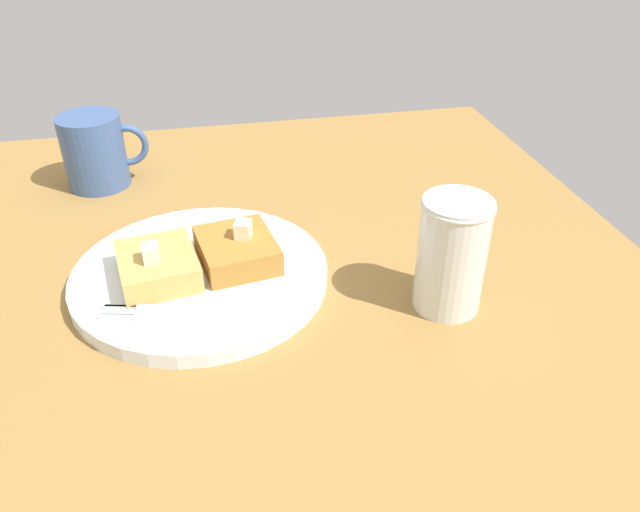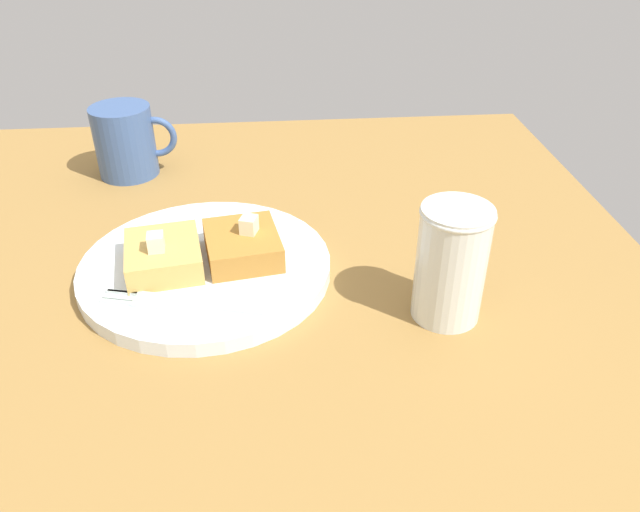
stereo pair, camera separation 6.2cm
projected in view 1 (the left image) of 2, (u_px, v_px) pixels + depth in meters
The scene contains 9 objects.
table_surface at pixel (205, 322), 62.41cm from camera, with size 99.14×99.14×2.61cm, color olive.
plate at pixel (200, 274), 65.45cm from camera, with size 26.69×26.69×1.59cm.
toast_slice_left at pixel (158, 266), 63.07cm from camera, with size 7.56×8.71×2.78cm, color tan.
toast_slice_middle at pixel (237, 250), 65.58cm from camera, with size 7.56×8.71×2.78cm, color #AA722C.
butter_pat_primary at pixel (151, 253), 60.95cm from camera, with size 1.79×1.61×1.79cm, color #F9EFC4.
butter_pat_secondary at pixel (243, 229), 64.73cm from camera, with size 1.79×1.61×1.79cm, color #F0E9C5.
fork at pixel (175, 313), 58.61cm from camera, with size 15.87×5.27×0.36cm.
syrup_jar at pixel (451, 260), 59.84cm from camera, with size 6.87×6.87×11.74cm.
coffee_mug at pixel (96, 151), 82.44cm from camera, with size 11.17×8.08×9.68cm.
Camera 1 is at (1.38, -49.92, 41.03)cm, focal length 35.00 mm.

